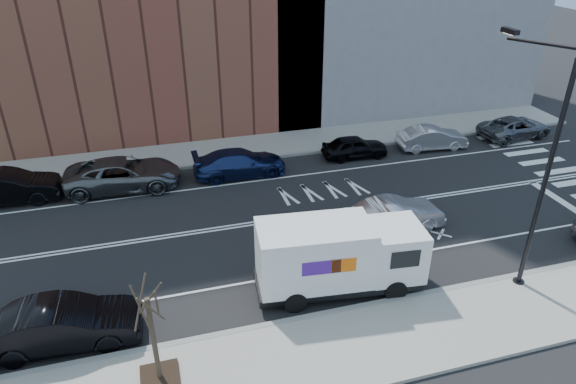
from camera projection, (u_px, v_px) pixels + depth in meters
ground at (296, 217)px, 24.99m from camera, size 120.00×120.00×0.00m
sidewalk_near at (370, 344)px, 17.51m from camera, size 44.00×3.60×0.15m
sidewalk_far at (256, 147)px, 32.39m from camera, size 44.00×3.60×0.15m
curb_near at (350, 309)px, 19.03m from camera, size 44.00×0.25×0.17m
curb_far at (262, 158)px, 30.86m from camera, size 44.00×0.25×0.17m
crosswalk at (568, 176)px, 28.87m from camera, size 3.00×14.00×0.01m
road_markings at (296, 217)px, 24.98m from camera, size 40.00×8.60×0.01m
streetlight at (539, 164)px, 18.43m from camera, size 0.44×4.02×9.34m
street_tree at (155, 348)px, 15.49m from camera, size 1.20×1.20×3.75m
fedex_van at (338, 256)px, 19.51m from camera, size 6.65×2.86×2.95m
far_parked_b at (8, 187)px, 25.94m from camera, size 5.12×1.91×1.67m
far_parked_c at (123, 174)px, 27.26m from camera, size 6.14×3.09×1.67m
far_parked_d at (240, 163)px, 28.70m from camera, size 5.17×2.10×1.50m
far_parked_e at (355, 147)px, 30.89m from camera, size 4.01×1.75×1.35m
far_parked_f at (432, 138)px, 32.03m from camera, size 4.43×1.87×1.42m
far_parked_g at (515, 127)px, 33.67m from camera, size 5.16×2.80×1.37m
driving_sedan at (395, 215)px, 23.67m from camera, size 4.70×1.84×1.52m
near_parked_rear_a at (64, 325)px, 17.24m from camera, size 5.12×2.01×1.66m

